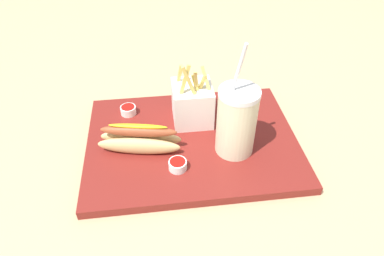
{
  "coord_description": "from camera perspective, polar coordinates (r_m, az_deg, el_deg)",
  "views": [
    {
      "loc": [
        0.07,
        0.57,
        0.53
      ],
      "look_at": [
        0.0,
        0.0,
        0.05
      ],
      "focal_mm": 32.4,
      "sensor_mm": 36.0,
      "label": 1
    }
  ],
  "objects": [
    {
      "name": "soda_cup",
      "position": [
        0.7,
        7.34,
        1.11
      ],
      "size": [
        0.08,
        0.08,
        0.25
      ],
      "color": "beige",
      "rests_on": "food_tray"
    },
    {
      "name": "ground_plane",
      "position": [
        0.79,
        0.0,
        -3.33
      ],
      "size": [
        2.4,
        2.4,
        0.02
      ],
      "primitive_type": "cube",
      "color": "tan"
    },
    {
      "name": "food_tray",
      "position": [
        0.78,
        0.0,
        -2.26
      ],
      "size": [
        0.46,
        0.35,
        0.02
      ],
      "primitive_type": "cube",
      "color": "maroon",
      "rests_on": "ground_plane"
    },
    {
      "name": "fries_basket",
      "position": [
        0.79,
        0.06,
        4.15
      ],
      "size": [
        0.09,
        0.09,
        0.16
      ],
      "color": "white",
      "rests_on": "food_tray"
    },
    {
      "name": "ketchup_cup_2",
      "position": [
        0.81,
        5.92,
        1.6
      ],
      "size": [
        0.04,
        0.04,
        0.02
      ],
      "color": "white",
      "rests_on": "food_tray"
    },
    {
      "name": "ketchup_cup_1",
      "position": [
        0.7,
        -2.37,
        -6.02
      ],
      "size": [
        0.04,
        0.04,
        0.02
      ],
      "color": "white",
      "rests_on": "food_tray"
    },
    {
      "name": "ketchup_cup_3",
      "position": [
        0.85,
        -10.46,
        2.97
      ],
      "size": [
        0.04,
        0.04,
        0.02
      ],
      "color": "white",
      "rests_on": "food_tray"
    },
    {
      "name": "hot_dog_1",
      "position": [
        0.73,
        -8.63,
        -1.85
      ],
      "size": [
        0.18,
        0.08,
        0.07
      ],
      "color": "#DBB775",
      "rests_on": "food_tray"
    }
  ]
}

